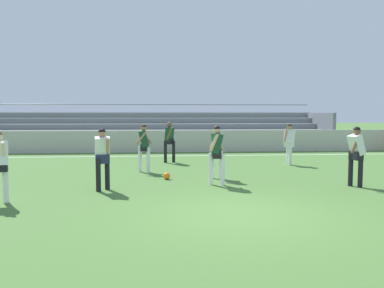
{
  "coord_description": "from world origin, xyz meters",
  "views": [
    {
      "loc": [
        -1.61,
        -7.63,
        2.03
      ],
      "look_at": [
        -0.44,
        6.07,
        0.97
      ],
      "focal_mm": 36.42,
      "sensor_mm": 36.0,
      "label": 1
    }
  ],
  "objects_px": {
    "player_white_trailing_run": "(289,141)",
    "player_dark_pressing_high": "(217,150)",
    "soccer_ball": "(167,176)",
    "bleacher_stand": "(146,129)",
    "player_white_wide_left": "(356,151)",
    "player_dark_dropping_back": "(144,144)",
    "player_white_on_ball": "(102,154)",
    "player_dark_wide_right": "(169,138)",
    "player_dark_overlapping": "(216,147)"
  },
  "relations": [
    {
      "from": "player_white_trailing_run",
      "to": "player_dark_pressing_high",
      "type": "bearing_deg",
      "value": -130.46
    },
    {
      "from": "player_white_trailing_run",
      "to": "soccer_ball",
      "type": "bearing_deg",
      "value": -148.03
    },
    {
      "from": "player_dark_pressing_high",
      "to": "bleacher_stand",
      "type": "bearing_deg",
      "value": 100.69
    },
    {
      "from": "player_white_wide_left",
      "to": "player_dark_dropping_back",
      "type": "distance_m",
      "value": 6.82
    },
    {
      "from": "bleacher_stand",
      "to": "player_white_on_ball",
      "type": "height_order",
      "value": "bleacher_stand"
    },
    {
      "from": "player_dark_pressing_high",
      "to": "player_dark_wide_right",
      "type": "distance_m",
      "value": 5.44
    },
    {
      "from": "player_dark_pressing_high",
      "to": "player_white_on_ball",
      "type": "bearing_deg",
      "value": -170.13
    },
    {
      "from": "player_white_wide_left",
      "to": "player_dark_wide_right",
      "type": "bearing_deg",
      "value": 130.5
    },
    {
      "from": "player_white_trailing_run",
      "to": "player_dark_overlapping",
      "type": "bearing_deg",
      "value": -138.13
    },
    {
      "from": "bleacher_stand",
      "to": "player_dark_overlapping",
      "type": "height_order",
      "value": "bleacher_stand"
    },
    {
      "from": "player_white_on_ball",
      "to": "player_dark_overlapping",
      "type": "bearing_deg",
      "value": 26.83
    },
    {
      "from": "bleacher_stand",
      "to": "player_white_trailing_run",
      "type": "xyz_separation_m",
      "value": [
        5.93,
        -8.53,
        -0.16
      ]
    },
    {
      "from": "player_dark_overlapping",
      "to": "player_white_wide_left",
      "type": "height_order",
      "value": "player_white_wide_left"
    },
    {
      "from": "player_dark_wide_right",
      "to": "player_white_trailing_run",
      "type": "height_order",
      "value": "player_dark_wide_right"
    },
    {
      "from": "player_dark_overlapping",
      "to": "player_dark_dropping_back",
      "type": "xyz_separation_m",
      "value": [
        -2.32,
        1.56,
        -0.0
      ]
    },
    {
      "from": "player_dark_pressing_high",
      "to": "soccer_ball",
      "type": "height_order",
      "value": "player_dark_pressing_high"
    },
    {
      "from": "player_white_on_ball",
      "to": "player_dark_dropping_back",
      "type": "relative_size",
      "value": 0.99
    },
    {
      "from": "player_dark_dropping_back",
      "to": "player_white_trailing_run",
      "type": "distance_m",
      "value": 5.88
    },
    {
      "from": "bleacher_stand",
      "to": "player_white_wide_left",
      "type": "xyz_separation_m",
      "value": [
        6.22,
        -13.26,
        -0.13
      ]
    },
    {
      "from": "player_white_trailing_run",
      "to": "soccer_ball",
      "type": "height_order",
      "value": "player_white_trailing_run"
    },
    {
      "from": "player_dark_dropping_back",
      "to": "player_white_trailing_run",
      "type": "bearing_deg",
      "value": 14.41
    },
    {
      "from": "player_dark_overlapping",
      "to": "player_white_trailing_run",
      "type": "distance_m",
      "value": 4.53
    },
    {
      "from": "bleacher_stand",
      "to": "player_dark_pressing_high",
      "type": "height_order",
      "value": "bleacher_stand"
    },
    {
      "from": "player_white_wide_left",
      "to": "player_dark_dropping_back",
      "type": "relative_size",
      "value": 1.01
    },
    {
      "from": "player_white_on_ball",
      "to": "soccer_ball",
      "type": "distance_m",
      "value": 2.51
    },
    {
      "from": "soccer_ball",
      "to": "player_dark_overlapping",
      "type": "bearing_deg",
      "value": 2.07
    },
    {
      "from": "bleacher_stand",
      "to": "player_white_trailing_run",
      "type": "bearing_deg",
      "value": -55.2
    },
    {
      "from": "bleacher_stand",
      "to": "soccer_ball",
      "type": "relative_size",
      "value": 98.68
    },
    {
      "from": "player_white_trailing_run",
      "to": "soccer_ball",
      "type": "distance_m",
      "value": 5.89
    },
    {
      "from": "bleacher_stand",
      "to": "player_white_trailing_run",
      "type": "relative_size",
      "value": 13.21
    },
    {
      "from": "bleacher_stand",
      "to": "player_dark_dropping_back",
      "type": "height_order",
      "value": "bleacher_stand"
    },
    {
      "from": "bleacher_stand",
      "to": "player_dark_dropping_back",
      "type": "xyz_separation_m",
      "value": [
        0.23,
        -9.99,
        -0.14
      ]
    },
    {
      "from": "player_dark_wide_right",
      "to": "player_white_trailing_run",
      "type": "xyz_separation_m",
      "value": [
        4.74,
        -1.16,
        -0.04
      ]
    },
    {
      "from": "player_dark_pressing_high",
      "to": "player_white_wide_left",
      "type": "xyz_separation_m",
      "value": [
        3.83,
        -0.58,
        -0.01
      ]
    },
    {
      "from": "player_dark_wide_right",
      "to": "player_white_trailing_run",
      "type": "bearing_deg",
      "value": -13.75
    },
    {
      "from": "player_white_on_ball",
      "to": "player_dark_dropping_back",
      "type": "height_order",
      "value": "player_dark_dropping_back"
    },
    {
      "from": "player_white_wide_left",
      "to": "player_dark_overlapping",
      "type": "bearing_deg",
      "value": 155.11
    },
    {
      "from": "player_dark_pressing_high",
      "to": "soccer_ball",
      "type": "bearing_deg",
      "value": 142.92
    },
    {
      "from": "bleacher_stand",
      "to": "player_white_trailing_run",
      "type": "distance_m",
      "value": 10.38
    },
    {
      "from": "player_white_wide_left",
      "to": "player_dark_wide_right",
      "type": "relative_size",
      "value": 0.99
    },
    {
      "from": "player_dark_overlapping",
      "to": "bleacher_stand",
      "type": "bearing_deg",
      "value": 102.44
    },
    {
      "from": "player_dark_overlapping",
      "to": "player_dark_dropping_back",
      "type": "distance_m",
      "value": 2.8
    },
    {
      "from": "player_dark_overlapping",
      "to": "soccer_ball",
      "type": "bearing_deg",
      "value": -177.93
    },
    {
      "from": "player_dark_overlapping",
      "to": "player_dark_wide_right",
      "type": "height_order",
      "value": "player_dark_wide_right"
    },
    {
      "from": "player_dark_dropping_back",
      "to": "soccer_ball",
      "type": "relative_size",
      "value": 7.59
    },
    {
      "from": "player_dark_pressing_high",
      "to": "player_dark_overlapping",
      "type": "height_order",
      "value": "player_dark_pressing_high"
    },
    {
      "from": "player_dark_wide_right",
      "to": "soccer_ball",
      "type": "relative_size",
      "value": 7.74
    },
    {
      "from": "bleacher_stand",
      "to": "player_dark_overlapping",
      "type": "bearing_deg",
      "value": -77.56
    },
    {
      "from": "player_white_on_ball",
      "to": "player_dark_pressing_high",
      "type": "bearing_deg",
      "value": 9.87
    },
    {
      "from": "player_dark_dropping_back",
      "to": "soccer_ball",
      "type": "bearing_deg",
      "value": -64.97
    }
  ]
}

